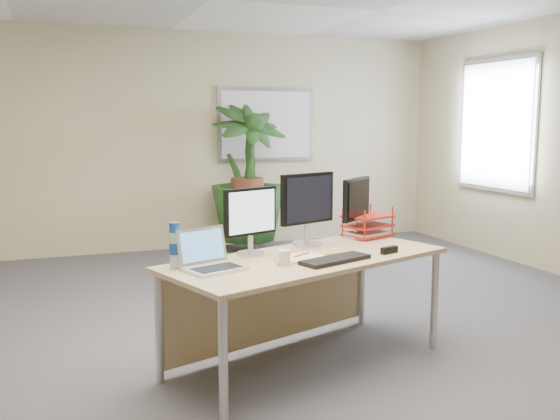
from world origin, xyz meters
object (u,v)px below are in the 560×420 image
object	(u,v)px
monitor_right	(307,204)
laptop	(210,259)
monitor_left	(250,217)
floor_plant	(247,191)
desk	(296,277)

from	to	relation	value
monitor_right	laptop	distance (m)	0.97
laptop	monitor_left	bearing A→B (deg)	39.23
floor_plant	monitor_left	world-z (taller)	floor_plant
floor_plant	laptop	size ratio (longest dim) A/B	3.67
laptop	desk	bearing A→B (deg)	17.03
monitor_right	desk	bearing A→B (deg)	-126.04
desk	monitor_left	xyz separation A→B (m)	(-0.29, 0.09, 0.41)
monitor_left	laptop	world-z (taller)	monitor_left
monitor_left	monitor_right	world-z (taller)	monitor_right
monitor_left	laptop	bearing A→B (deg)	-140.77
floor_plant	monitor_left	xyz separation A→B (m)	(-1.03, -3.36, 0.24)
floor_plant	monitor_right	world-z (taller)	floor_plant
desk	monitor_left	bearing A→B (deg)	163.06
monitor_left	monitor_right	distance (m)	0.51
floor_plant	desk	bearing A→B (deg)	-102.12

